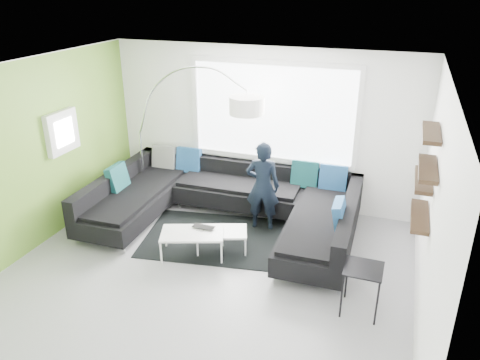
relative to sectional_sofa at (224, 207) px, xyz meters
name	(u,v)px	position (x,y,z in m)	size (l,w,h in m)	color
ground	(208,272)	(0.24, -1.24, -0.40)	(5.50, 5.50, 0.00)	gray
room_shell	(213,146)	(0.28, -1.03, 1.41)	(5.54, 5.04, 2.82)	white
sectional_sofa	(224,207)	(0.00, 0.00, 0.00)	(4.22, 2.66, 0.90)	black
rug	(214,238)	(-0.03, -0.34, -0.39)	(2.17, 1.58, 0.01)	black
coffee_table	(207,241)	(0.03, -0.76, -0.20)	(1.18, 0.68, 0.39)	white
arc_lamp	(140,133)	(-1.83, 0.60, 0.88)	(2.39, 0.86, 2.55)	silver
side_table	(361,289)	(2.34, -1.38, -0.08)	(0.45, 0.45, 0.63)	black
person	(263,186)	(0.58, 0.26, 0.35)	(0.59, 0.43, 1.49)	black
laptop	(202,229)	(-0.04, -0.78, 0.00)	(0.34, 0.22, 0.03)	black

